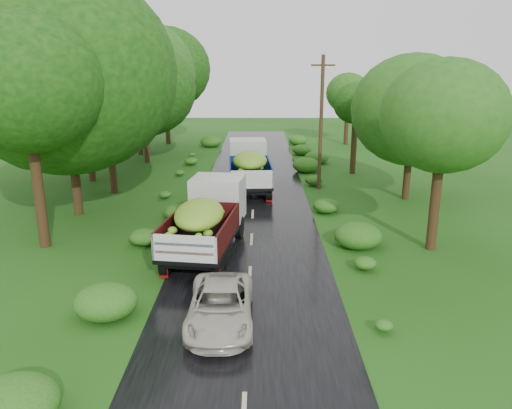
{
  "coord_description": "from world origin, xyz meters",
  "views": [
    {
      "loc": [
        0.35,
        -13.95,
        8.04
      ],
      "look_at": [
        0.21,
        8.03,
        1.7
      ],
      "focal_mm": 35.0,
      "sensor_mm": 36.0,
      "label": 1
    }
  ],
  "objects_px": {
    "truck_far": "(249,164)",
    "utility_pole": "(321,122)",
    "truck_near": "(208,216)",
    "car": "(220,306)"
  },
  "relations": [
    {
      "from": "utility_pole",
      "to": "truck_near",
      "type": "bearing_deg",
      "value": -102.38
    },
    {
      "from": "truck_near",
      "to": "truck_far",
      "type": "height_order",
      "value": "truck_far"
    },
    {
      "from": "car",
      "to": "truck_near",
      "type": "bearing_deg",
      "value": 97.97
    },
    {
      "from": "truck_near",
      "to": "utility_pole",
      "type": "bearing_deg",
      "value": 69.1
    },
    {
      "from": "truck_far",
      "to": "utility_pole",
      "type": "relative_size",
      "value": 0.85
    },
    {
      "from": "truck_near",
      "to": "utility_pole",
      "type": "xyz_separation_m",
      "value": [
        6.1,
        11.15,
        2.72
      ]
    },
    {
      "from": "truck_near",
      "to": "utility_pole",
      "type": "relative_size",
      "value": 0.84
    },
    {
      "from": "truck_near",
      "to": "car",
      "type": "distance_m",
      "value": 6.49
    },
    {
      "from": "car",
      "to": "utility_pole",
      "type": "xyz_separation_m",
      "value": [
        5.11,
        17.49,
        3.71
      ]
    },
    {
      "from": "truck_far",
      "to": "utility_pole",
      "type": "distance_m",
      "value": 5.28
    }
  ]
}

